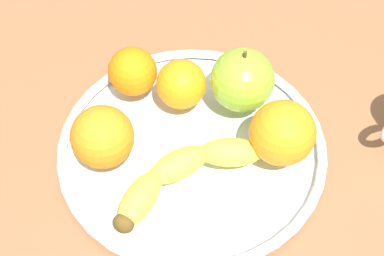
{
  "coord_description": "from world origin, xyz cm",
  "views": [
    {
      "loc": [
        16.08,
        37.26,
        57.49
      ],
      "look_at": [
        0.0,
        0.0,
        4.8
      ],
      "focal_mm": 52.52,
      "sensor_mm": 36.0,
      "label": 1
    }
  ],
  "objects": [
    {
      "name": "orange_front_left",
      "position": [
        -1.45,
        -6.79,
        5.0
      ],
      "size": [
        6.39,
        6.39,
        6.39
      ],
      "primitive_type": "sphere",
      "color": "orange",
      "rests_on": "fruit_bowl"
    },
    {
      "name": "orange_center",
      "position": [
        -9.07,
        5.46,
        5.71
      ],
      "size": [
        7.82,
        7.82,
        7.82
      ],
      "primitive_type": "sphere",
      "color": "orange",
      "rests_on": "fruit_bowl"
    },
    {
      "name": "fruit_bowl",
      "position": [
        0.0,
        0.0,
        0.92
      ],
      "size": [
        33.25,
        33.25,
        1.8
      ],
      "color": "silver",
      "rests_on": "ground_plane"
    },
    {
      "name": "orange_back_right",
      "position": [
        10.25,
        -2.4,
        5.54
      ],
      "size": [
        7.48,
        7.48,
        7.48
      ],
      "primitive_type": "sphere",
      "color": "orange",
      "rests_on": "fruit_bowl"
    },
    {
      "name": "apple",
      "position": [
        -8.41,
        -3.69,
        5.87
      ],
      "size": [
        8.13,
        8.13,
        8.93
      ],
      "color": "#88BC2F",
      "rests_on": "fruit_bowl"
    },
    {
      "name": "orange_back_left",
      "position": [
        3.41,
        -11.3,
        4.98
      ],
      "size": [
        6.35,
        6.35,
        6.35
      ],
      "primitive_type": "sphere",
      "color": "orange",
      "rests_on": "fruit_bowl"
    },
    {
      "name": "banana",
      "position": [
        3.3,
        4.66,
        3.53
      ],
      "size": [
        20.32,
        8.53,
        3.46
      ],
      "rotation": [
        0.0,
        0.0,
        0.14
      ],
      "color": "yellow",
      "rests_on": "fruit_bowl"
    },
    {
      "name": "ground_plane",
      "position": [
        0.0,
        0.0,
        -2.0
      ],
      "size": [
        114.4,
        114.4,
        4.0
      ],
      "primitive_type": "cube",
      "color": "brown"
    }
  ]
}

